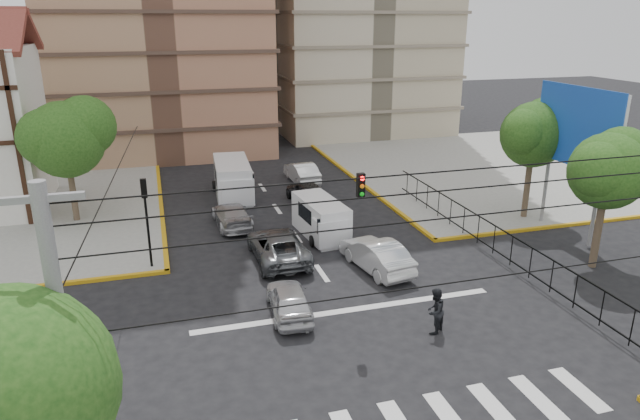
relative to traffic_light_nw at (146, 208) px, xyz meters
name	(u,v)px	position (x,y,z in m)	size (l,w,h in m)	color
ground	(357,324)	(7.80, -7.80, -3.11)	(160.00, 160.00, 0.00)	black
sidewalk_ne	(505,167)	(27.80, 12.20, -3.04)	(26.00, 26.00, 0.15)	gray
stop_line	(348,310)	(7.80, -6.60, -3.11)	(13.00, 0.40, 0.01)	silver
park_fence	(492,256)	(16.80, -3.30, -3.11)	(0.10, 22.50, 1.66)	black
billboard	(578,129)	(22.25, -1.80, 2.89)	(0.36, 6.20, 8.10)	slate
tree_park_a	(610,167)	(20.88, -5.79, 1.90)	(4.41, 3.60, 6.83)	#473828
tree_park_c	(535,132)	(21.89, 1.21, 2.22)	(4.65, 3.80, 7.25)	#473828
tree_tudor	(67,136)	(-4.10, 8.21, 2.11)	(5.39, 4.40, 7.43)	#473828
traffic_light_nw	(146,208)	(0.00, 0.00, 0.00)	(0.28, 0.22, 4.40)	black
traffic_light_hanging	(382,199)	(7.80, -9.84, 2.79)	(18.00, 9.12, 0.92)	black
utility_pole_sw	(74,406)	(-1.20, -16.80, 1.65)	(1.40, 0.28, 9.00)	slate
van_right_lane	(322,220)	(9.15, 1.72, -2.11)	(2.26, 4.76, 2.07)	silver
van_left_lane	(233,181)	(5.47, 10.17, -1.89)	(2.56, 5.73, 2.52)	silver
car_silver_front_left	(289,300)	(5.39, -6.22, -2.45)	(1.57, 3.91, 1.33)	silver
car_white_front_right	(376,255)	(10.45, -3.12, -2.34)	(1.63, 4.69, 1.54)	silver
car_grey_mid_left	(278,246)	(6.14, -0.64, -2.36)	(2.48, 5.39, 1.50)	#575A5E
car_silver_rear_left	(232,215)	(4.61, 4.90, -2.43)	(1.90, 4.68, 1.36)	#AEAEB3
car_darkgrey_mid_right	(307,193)	(9.92, 7.72, -2.35)	(1.79, 4.46, 1.52)	#242426
car_white_rear_right	(302,172)	(10.89, 12.74, -2.36)	(1.60, 4.59, 1.51)	white
pedestrian_crosswalk	(435,311)	(10.45, -9.19, -2.18)	(0.90, 0.70, 1.86)	black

